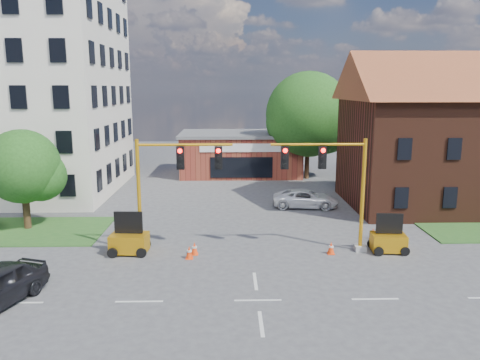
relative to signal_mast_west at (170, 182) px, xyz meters
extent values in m
plane|color=#444346|center=(4.36, -6.00, -3.92)|extent=(120.00, 120.00, 0.00)
cube|color=silver|center=(-15.64, 16.00, 6.08)|extent=(18.00, 15.00, 20.00)
cube|color=maroon|center=(4.36, 24.00, -1.92)|extent=(12.00, 8.00, 4.00)
cube|color=#58585B|center=(4.36, 24.00, 0.23)|extent=(12.40, 8.40, 0.30)
cube|color=silver|center=(4.36, 19.95, -0.72)|extent=(8.00, 0.10, 0.80)
cube|color=black|center=(4.36, 19.95, -2.62)|extent=(6.00, 0.10, 2.00)
cylinder|color=#3A2915|center=(10.86, 21.00, -1.68)|extent=(0.44, 0.44, 4.47)
sphere|color=#1D4916|center=(10.86, 21.00, 2.39)|extent=(8.25, 8.25, 8.25)
sphere|color=#1D4916|center=(12.50, 21.30, 1.37)|extent=(5.77, 5.77, 5.77)
cylinder|color=#3A2915|center=(-9.64, 4.50, -2.49)|extent=(0.44, 0.44, 2.87)
sphere|color=#1D4916|center=(-9.64, 4.50, 0.12)|extent=(4.60, 4.60, 4.60)
sphere|color=#1D4916|center=(-8.72, 4.80, -0.53)|extent=(3.22, 3.22, 3.22)
cube|color=gray|center=(-1.64, 0.00, -3.77)|extent=(0.60, 0.60, 0.30)
cylinder|color=orange|center=(-1.64, 0.00, -0.82)|extent=(0.20, 0.20, 6.20)
cylinder|color=orange|center=(0.86, 0.00, 1.98)|extent=(5.00, 0.14, 0.14)
cube|color=black|center=(0.61, 0.00, 1.28)|extent=(0.40, 0.32, 1.20)
cube|color=black|center=(2.61, 0.00, 1.28)|extent=(0.40, 0.32, 1.20)
sphere|color=#FF0C07|center=(0.61, -0.18, 1.68)|extent=(0.24, 0.24, 0.24)
cube|color=gray|center=(10.36, 0.00, -3.77)|extent=(0.60, 0.60, 0.30)
cylinder|color=orange|center=(10.36, 0.00, -0.82)|extent=(0.20, 0.20, 6.20)
cylinder|color=orange|center=(7.86, 0.00, 1.98)|extent=(5.00, 0.14, 0.14)
cube|color=black|center=(8.11, 0.00, 1.28)|extent=(0.40, 0.32, 1.20)
cube|color=black|center=(6.11, 0.00, 1.28)|extent=(0.40, 0.32, 1.20)
sphere|color=#FF0C07|center=(8.11, -0.18, 1.68)|extent=(0.24, 0.24, 0.24)
cube|color=orange|center=(-2.25, -0.11, -3.32)|extent=(2.04, 1.44, 0.98)
cube|color=black|center=(-2.25, -0.11, -2.18)|extent=(1.53, 0.23, 1.20)
cube|color=orange|center=(11.84, -0.20, -3.37)|extent=(1.91, 1.36, 0.91)
cube|color=black|center=(11.84, -0.20, -2.31)|extent=(1.41, 0.24, 1.11)
cube|color=#F93D0D|center=(1.28, -0.39, -3.90)|extent=(0.38, 0.38, 0.04)
cone|color=#F93D0D|center=(1.28, -0.39, -3.57)|extent=(0.40, 0.40, 0.70)
cylinder|color=silver|center=(1.28, -0.39, -3.50)|extent=(0.27, 0.27, 0.09)
cube|color=#F93D0D|center=(1.05, -0.99, -3.90)|extent=(0.38, 0.38, 0.04)
cone|color=#F93D0D|center=(1.05, -0.99, -3.57)|extent=(0.40, 0.40, 0.70)
cylinder|color=silver|center=(1.05, -0.99, -3.50)|extent=(0.27, 0.27, 0.09)
cube|color=#F93D0D|center=(8.65, -0.47, -3.90)|extent=(0.38, 0.38, 0.04)
cone|color=#F93D0D|center=(8.65, -0.47, -3.57)|extent=(0.40, 0.40, 0.70)
cylinder|color=silver|center=(8.65, -0.47, -3.50)|extent=(0.27, 0.27, 0.09)
cube|color=#F93D0D|center=(11.66, 1.91, -3.90)|extent=(0.38, 0.38, 0.04)
cone|color=#F93D0D|center=(11.66, 1.91, -3.57)|extent=(0.40, 0.40, 0.70)
cylinder|color=silver|center=(11.66, 1.91, -3.50)|extent=(0.27, 0.27, 0.09)
imported|color=white|center=(8.90, 9.58, -3.24)|extent=(5.09, 2.77, 1.35)
camera|label=1|loc=(3.16, -24.36, 4.90)|focal=35.00mm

